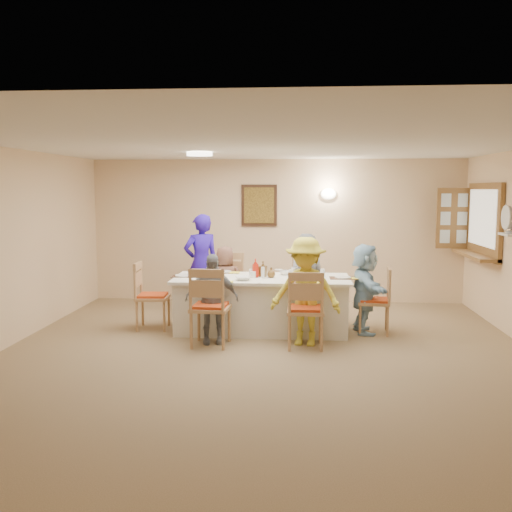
# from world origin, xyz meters

# --- Properties ---
(ground) EXTENTS (7.00, 7.00, 0.00)m
(ground) POSITION_xyz_m (0.00, 0.00, 0.00)
(ground) COLOR brown
(room_walls) EXTENTS (7.00, 7.00, 7.00)m
(room_walls) POSITION_xyz_m (0.00, 0.00, 1.51)
(room_walls) COLOR beige
(room_walls) RESTS_ON ground
(wall_picture) EXTENTS (0.62, 0.05, 0.72)m
(wall_picture) POSITION_xyz_m (-0.30, 3.46, 1.70)
(wall_picture) COLOR #351E12
(wall_picture) RESTS_ON room_walls
(wall_sconce) EXTENTS (0.26, 0.09, 0.18)m
(wall_sconce) POSITION_xyz_m (0.90, 3.44, 1.90)
(wall_sconce) COLOR white
(wall_sconce) RESTS_ON room_walls
(ceiling_light) EXTENTS (0.36, 0.36, 0.05)m
(ceiling_light) POSITION_xyz_m (-1.00, 1.50, 2.47)
(ceiling_light) COLOR white
(ceiling_light) RESTS_ON room_walls
(serving_hatch) EXTENTS (0.06, 1.50, 1.15)m
(serving_hatch) POSITION_xyz_m (3.21, 2.40, 1.50)
(serving_hatch) COLOR brown
(serving_hatch) RESTS_ON room_walls
(hatch_sill) EXTENTS (0.30, 1.50, 0.05)m
(hatch_sill) POSITION_xyz_m (3.09, 2.40, 0.97)
(hatch_sill) COLOR brown
(hatch_sill) RESTS_ON room_walls
(shutter_door) EXTENTS (0.55, 0.04, 1.00)m
(shutter_door) POSITION_xyz_m (2.95, 3.16, 1.50)
(shutter_door) COLOR brown
(shutter_door) RESTS_ON room_walls
(fan_shelf) EXTENTS (0.22, 0.36, 0.03)m
(fan_shelf) POSITION_xyz_m (3.13, 1.05, 1.40)
(fan_shelf) COLOR white
(fan_shelf) RESTS_ON room_walls
(desk_fan) EXTENTS (0.30, 0.30, 0.28)m
(desk_fan) POSITION_xyz_m (3.10, 1.05, 1.55)
(desk_fan) COLOR #A5A5A8
(desk_fan) RESTS_ON fan_shelf
(dining_table) EXTENTS (2.43, 1.03, 0.76)m
(dining_table) POSITION_xyz_m (-0.11, 1.33, 0.38)
(dining_table) COLOR white
(dining_table) RESTS_ON ground
(chair_back_left) EXTENTS (0.56, 0.56, 1.00)m
(chair_back_left) POSITION_xyz_m (-0.71, 2.13, 0.50)
(chair_back_left) COLOR tan
(chair_back_left) RESTS_ON ground
(chair_back_right) EXTENTS (0.49, 0.49, 0.94)m
(chair_back_right) POSITION_xyz_m (0.49, 2.13, 0.47)
(chair_back_right) COLOR tan
(chair_back_right) RESTS_ON ground
(chair_front_left) EXTENTS (0.52, 0.52, 1.02)m
(chair_front_left) POSITION_xyz_m (-0.71, 0.53, 0.51)
(chair_front_left) COLOR tan
(chair_front_left) RESTS_ON ground
(chair_front_right) EXTENTS (0.48, 0.48, 0.99)m
(chair_front_right) POSITION_xyz_m (0.49, 0.53, 0.50)
(chair_front_right) COLOR tan
(chair_front_right) RESTS_ON ground
(chair_left_end) EXTENTS (0.49, 0.49, 0.96)m
(chair_left_end) POSITION_xyz_m (-1.66, 1.33, 0.48)
(chair_left_end) COLOR tan
(chair_left_end) RESTS_ON ground
(chair_right_end) EXTENTS (0.49, 0.49, 0.92)m
(chair_right_end) POSITION_xyz_m (1.44, 1.33, 0.46)
(chair_right_end) COLOR tan
(chair_right_end) RESTS_ON ground
(diner_back_left) EXTENTS (0.68, 0.56, 1.13)m
(diner_back_left) POSITION_xyz_m (-0.71, 2.01, 0.56)
(diner_back_left) COLOR brown
(diner_back_left) RESTS_ON ground
(diner_back_right) EXTENTS (0.79, 0.69, 1.32)m
(diner_back_right) POSITION_xyz_m (0.49, 2.01, 0.66)
(diner_back_right) COLOR gray
(diner_back_right) RESTS_ON ground
(diner_front_left) EXTENTS (0.77, 0.50, 1.16)m
(diner_front_left) POSITION_xyz_m (-0.71, 0.65, 0.58)
(diner_front_left) COLOR gray
(diner_front_left) RESTS_ON ground
(diner_front_right) EXTENTS (1.09, 0.85, 1.38)m
(diner_front_right) POSITION_xyz_m (0.49, 0.65, 0.69)
(diner_front_right) COLOR yellow
(diner_front_right) RESTS_ON ground
(diner_right_end) EXTENTS (1.22, 0.60, 1.24)m
(diner_right_end) POSITION_xyz_m (1.31, 1.33, 0.62)
(diner_right_end) COLOR #A4CEE9
(diner_right_end) RESTS_ON ground
(caregiver) EXTENTS (0.90, 0.88, 1.59)m
(caregiver) POSITION_xyz_m (-1.16, 2.48, 0.79)
(caregiver) COLOR #2C14B2
(caregiver) RESTS_ON ground
(placemat_fl) EXTENTS (0.35, 0.26, 0.01)m
(placemat_fl) POSITION_xyz_m (-0.71, 0.91, 0.76)
(placemat_fl) COLOR #472B19
(placemat_fl) RESTS_ON dining_table
(plate_fl) EXTENTS (0.25, 0.25, 0.02)m
(plate_fl) POSITION_xyz_m (-0.71, 0.91, 0.77)
(plate_fl) COLOR white
(plate_fl) RESTS_ON dining_table
(napkin_fl) EXTENTS (0.14, 0.14, 0.01)m
(napkin_fl) POSITION_xyz_m (-0.53, 0.86, 0.77)
(napkin_fl) COLOR yellow
(napkin_fl) RESTS_ON dining_table
(placemat_fr) EXTENTS (0.37, 0.28, 0.01)m
(placemat_fr) POSITION_xyz_m (0.49, 0.91, 0.76)
(placemat_fr) COLOR #472B19
(placemat_fr) RESTS_ON dining_table
(plate_fr) EXTENTS (0.23, 0.23, 0.01)m
(plate_fr) POSITION_xyz_m (0.49, 0.91, 0.77)
(plate_fr) COLOR white
(plate_fr) RESTS_ON dining_table
(napkin_fr) EXTENTS (0.13, 0.13, 0.01)m
(napkin_fr) POSITION_xyz_m (0.67, 0.86, 0.77)
(napkin_fr) COLOR yellow
(napkin_fr) RESTS_ON dining_table
(placemat_bl) EXTENTS (0.33, 0.25, 0.01)m
(placemat_bl) POSITION_xyz_m (-0.71, 1.75, 0.76)
(placemat_bl) COLOR #472B19
(placemat_bl) RESTS_ON dining_table
(plate_bl) EXTENTS (0.25, 0.25, 0.02)m
(plate_bl) POSITION_xyz_m (-0.71, 1.75, 0.77)
(plate_bl) COLOR white
(plate_bl) RESTS_ON dining_table
(napkin_bl) EXTENTS (0.14, 0.14, 0.01)m
(napkin_bl) POSITION_xyz_m (-0.53, 1.70, 0.77)
(napkin_bl) COLOR yellow
(napkin_bl) RESTS_ON dining_table
(placemat_br) EXTENTS (0.34, 0.26, 0.01)m
(placemat_br) POSITION_xyz_m (0.49, 1.75, 0.76)
(placemat_br) COLOR #472B19
(placemat_br) RESTS_ON dining_table
(plate_br) EXTENTS (0.23, 0.23, 0.01)m
(plate_br) POSITION_xyz_m (0.49, 1.75, 0.77)
(plate_br) COLOR white
(plate_br) RESTS_ON dining_table
(napkin_br) EXTENTS (0.14, 0.14, 0.01)m
(napkin_br) POSITION_xyz_m (0.67, 1.70, 0.77)
(napkin_br) COLOR yellow
(napkin_br) RESTS_ON dining_table
(placemat_le) EXTENTS (0.33, 0.24, 0.01)m
(placemat_le) POSITION_xyz_m (-1.21, 1.33, 0.76)
(placemat_le) COLOR #472B19
(placemat_le) RESTS_ON dining_table
(plate_le) EXTENTS (0.25, 0.25, 0.02)m
(plate_le) POSITION_xyz_m (-1.21, 1.33, 0.77)
(plate_le) COLOR white
(plate_le) RESTS_ON dining_table
(napkin_le) EXTENTS (0.14, 0.14, 0.01)m
(napkin_le) POSITION_xyz_m (-1.03, 1.28, 0.77)
(napkin_le) COLOR yellow
(napkin_le) RESTS_ON dining_table
(placemat_re) EXTENTS (0.36, 0.27, 0.01)m
(placemat_re) POSITION_xyz_m (1.01, 1.33, 0.76)
(placemat_re) COLOR #472B19
(placemat_re) RESTS_ON dining_table
(plate_re) EXTENTS (0.22, 0.22, 0.01)m
(plate_re) POSITION_xyz_m (1.01, 1.33, 0.77)
(plate_re) COLOR white
(plate_re) RESTS_ON dining_table
(napkin_re) EXTENTS (0.13, 0.13, 0.01)m
(napkin_re) POSITION_xyz_m (1.19, 1.28, 0.77)
(napkin_re) COLOR yellow
(napkin_re) RESTS_ON dining_table
(teacup_a) EXTENTS (0.16, 0.16, 0.09)m
(teacup_a) POSITION_xyz_m (-0.93, 1.00, 0.80)
(teacup_a) COLOR white
(teacup_a) RESTS_ON dining_table
(teacup_b) EXTENTS (0.12, 0.12, 0.07)m
(teacup_b) POSITION_xyz_m (0.33, 1.85, 0.80)
(teacup_b) COLOR white
(teacup_b) RESTS_ON dining_table
(bowl_a) EXTENTS (0.31, 0.31, 0.05)m
(bowl_a) POSITION_xyz_m (-0.35, 1.05, 0.79)
(bowl_a) COLOR white
(bowl_a) RESTS_ON dining_table
(bowl_b) EXTENTS (0.29, 0.29, 0.05)m
(bowl_b) POSITION_xyz_m (0.21, 1.58, 0.79)
(bowl_b) COLOR white
(bowl_b) RESTS_ON dining_table
(condiment_ketchup) EXTENTS (0.11, 0.11, 0.26)m
(condiment_ketchup) POSITION_xyz_m (-0.20, 1.32, 0.89)
(condiment_ketchup) COLOR red
(condiment_ketchup) RESTS_ON dining_table
(condiment_brown) EXTENTS (0.14, 0.15, 0.22)m
(condiment_brown) POSITION_xyz_m (-0.10, 1.40, 0.87)
(condiment_brown) COLOR brown
(condiment_brown) RESTS_ON dining_table
(condiment_malt) EXTENTS (0.15, 0.15, 0.14)m
(condiment_malt) POSITION_xyz_m (0.02, 1.32, 0.83)
(condiment_malt) COLOR brown
(condiment_malt) RESTS_ON dining_table
(drinking_glass) EXTENTS (0.07, 0.07, 0.10)m
(drinking_glass) POSITION_xyz_m (-0.26, 1.38, 0.82)
(drinking_glass) COLOR silver
(drinking_glass) RESTS_ON dining_table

